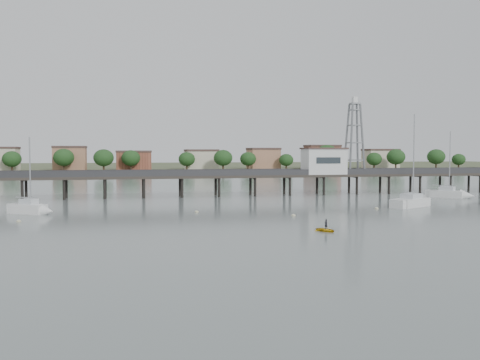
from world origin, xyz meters
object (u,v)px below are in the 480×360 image
at_px(sailboat_c, 417,202).
at_px(sailboat_b, 34,209).
at_px(sailboat_e, 454,194).
at_px(yellow_dinghy, 326,231).
at_px(lattice_tower, 354,139).
at_px(pier, 199,176).

bearing_deg(sailboat_c, sailboat_b, 148.43).
distance_m(sailboat_b, sailboat_c, 56.71).
distance_m(sailboat_e, yellow_dinghy, 51.41).
bearing_deg(lattice_tower, yellow_dinghy, -117.44).
height_order(pier, sailboat_c, sailboat_c).
height_order(lattice_tower, yellow_dinghy, lattice_tower).
relative_size(lattice_tower, sailboat_b, 1.41).
xyz_separation_m(pier, sailboat_c, (30.71, -25.10, -3.16)).
bearing_deg(lattice_tower, sailboat_b, -157.55).
distance_m(pier, sailboat_e, 47.28).
distance_m(lattice_tower, sailboat_b, 63.08).
xyz_separation_m(pier, sailboat_e, (45.33, -13.06, -3.15)).
bearing_deg(pier, sailboat_e, -16.07).
bearing_deg(yellow_dinghy, pier, 74.61).
height_order(sailboat_e, yellow_dinghy, sailboat_e).
distance_m(lattice_tower, sailboat_e, 21.71).
bearing_deg(sailboat_c, sailboat_e, 9.25).
height_order(sailboat_c, yellow_dinghy, sailboat_c).
xyz_separation_m(sailboat_b, yellow_dinghy, (32.95, -23.51, -0.65)).
height_order(sailboat_b, sailboat_c, sailboat_c).
height_order(pier, lattice_tower, lattice_tower).
bearing_deg(sailboat_b, yellow_dinghy, -2.21).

